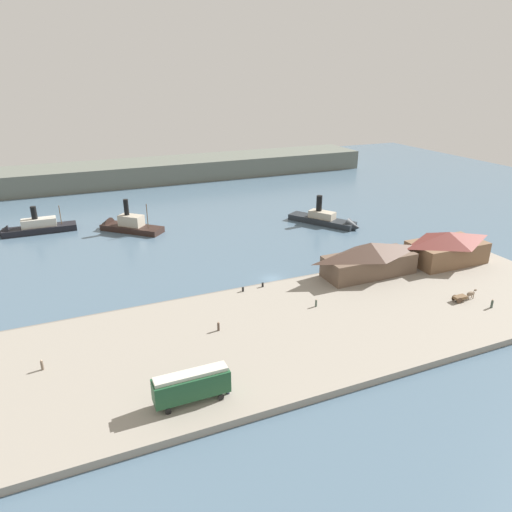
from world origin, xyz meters
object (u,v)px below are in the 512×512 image
at_px(horse_cart, 464,296).
at_px(ferry_approaching_east, 329,220).
at_px(mooring_post_west, 243,289).
at_px(ferry_departing_north, 125,225).
at_px(pedestrian_walking_west, 218,326).
at_px(pedestrian_at_waters_edge, 42,365).
at_px(pedestrian_standing_center, 228,389).
at_px(ferry_shed_east_terminal, 369,258).
at_px(pedestrian_near_west_shed, 492,304).
at_px(street_tram, 191,385).
at_px(ferry_moored_west, 32,228).
at_px(pedestrian_by_tram, 316,303).
at_px(ferry_shed_customs_shed, 447,247).
at_px(mooring_post_east, 263,285).

distance_m(horse_cart, ferry_approaching_east, 54.77).
relative_size(mooring_post_west, ferry_departing_north, 0.05).
bearing_deg(horse_cart, pedestrian_walking_west, 170.45).
bearing_deg(pedestrian_at_waters_edge, pedestrian_standing_center, -34.41).
height_order(ferry_shed_east_terminal, pedestrian_near_west_shed, ferry_shed_east_terminal).
distance_m(street_tram, pedestrian_standing_center, 5.34).
bearing_deg(pedestrian_standing_center, ferry_departing_north, 91.11).
height_order(ferry_approaching_east, ferry_moored_west, ferry_approaching_east).
relative_size(street_tram, pedestrian_walking_west, 6.05).
xyz_separation_m(street_tram, pedestrian_by_tram, (29.12, 17.17, -1.96)).
height_order(horse_cart, pedestrian_walking_west, horse_cart).
xyz_separation_m(pedestrian_at_waters_edge, ferry_moored_west, (-2.67, 73.53, -0.48)).
height_order(pedestrian_near_west_shed, mooring_post_west, pedestrian_near_west_shed).
distance_m(ferry_shed_customs_shed, pedestrian_by_tram, 39.77).
height_order(ferry_shed_east_terminal, mooring_post_west, ferry_shed_east_terminal).
xyz_separation_m(pedestrian_by_tram, mooring_post_east, (-5.78, 11.90, -0.25)).
height_order(pedestrian_standing_center, ferry_approaching_east, ferry_approaching_east).
bearing_deg(ferry_departing_north, ferry_moored_west, 162.35).
height_order(horse_cart, pedestrian_near_west_shed, horse_cart).
height_order(horse_cart, ferry_approaching_east, ferry_approaching_east).
relative_size(ferry_shed_east_terminal, mooring_post_west, 23.01).
bearing_deg(pedestrian_standing_center, mooring_post_east, 58.12).
relative_size(horse_cart, pedestrian_by_tram, 3.62).
bearing_deg(pedestrian_near_west_shed, horse_cart, 119.00).
distance_m(ferry_shed_east_terminal, ferry_departing_north, 70.90).
xyz_separation_m(ferry_shed_customs_shed, pedestrian_at_waters_edge, (-86.69, -8.93, -2.97)).
xyz_separation_m(ferry_shed_east_terminal, mooring_post_east, (-23.87, 3.30, -3.31)).
xyz_separation_m(pedestrian_at_waters_edge, ferry_departing_north, (22.04, 65.67, -0.42)).
relative_size(ferry_shed_east_terminal, pedestrian_at_waters_edge, 12.27).
bearing_deg(pedestrian_at_waters_edge, horse_cart, -5.78).
relative_size(ferry_shed_east_terminal, street_tram, 2.01).
xyz_separation_m(pedestrian_by_tram, pedestrian_walking_west, (-19.86, -1.06, 0.08)).
bearing_deg(pedestrian_near_west_shed, mooring_post_west, 148.38).
relative_size(ferry_shed_customs_shed, ferry_moored_west, 0.83).
distance_m(horse_cart, mooring_post_east, 39.61).
distance_m(ferry_shed_east_terminal, horse_cart, 20.37).
distance_m(pedestrian_at_waters_edge, ferry_departing_north, 69.27).
height_order(pedestrian_walking_west, mooring_post_east, pedestrian_walking_west).
xyz_separation_m(ferry_approaching_east, ferry_moored_west, (-81.16, 26.50, 0.06)).
height_order(mooring_post_east, ferry_approaching_east, ferry_approaching_east).
xyz_separation_m(street_tram, mooring_post_west, (18.79, 28.67, -2.21)).
xyz_separation_m(pedestrian_by_tram, ferry_departing_north, (-25.72, 64.24, -0.35)).
distance_m(pedestrian_standing_center, pedestrian_near_west_shed, 54.54).
bearing_deg(ferry_moored_west, ferry_approaching_east, -18.08).
xyz_separation_m(pedestrian_by_tram, pedestrian_near_west_shed, (30.25, -13.47, 0.10)).
distance_m(mooring_post_east, ferry_approaching_east, 49.70).
distance_m(ferry_shed_customs_shed, mooring_post_east, 45.06).
distance_m(pedestrian_standing_center, ferry_moored_west, 93.48).
relative_size(pedestrian_standing_center, pedestrian_at_waters_edge, 1.03).
distance_m(pedestrian_standing_center, ferry_departing_north, 81.86).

